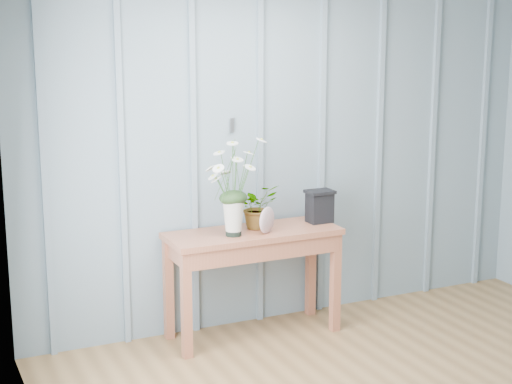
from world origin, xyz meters
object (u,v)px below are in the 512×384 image
sideboard (253,247)px  carved_box (320,206)px  daisy_vase (233,174)px  felt_disc_vessel (267,220)px

sideboard → carved_box: 0.58m
daisy_vase → sideboard: bearing=19.9°
sideboard → carved_box: (0.53, 0.02, 0.23)m
felt_disc_vessel → carved_box: 0.49m
sideboard → carved_box: size_ratio=5.16×
sideboard → felt_disc_vessel: size_ratio=6.55×
daisy_vase → carved_box: 0.77m
daisy_vase → carved_box: (0.70, 0.08, -0.30)m
felt_disc_vessel → carved_box: bearing=-20.1°
felt_disc_vessel → carved_box: size_ratio=0.79×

